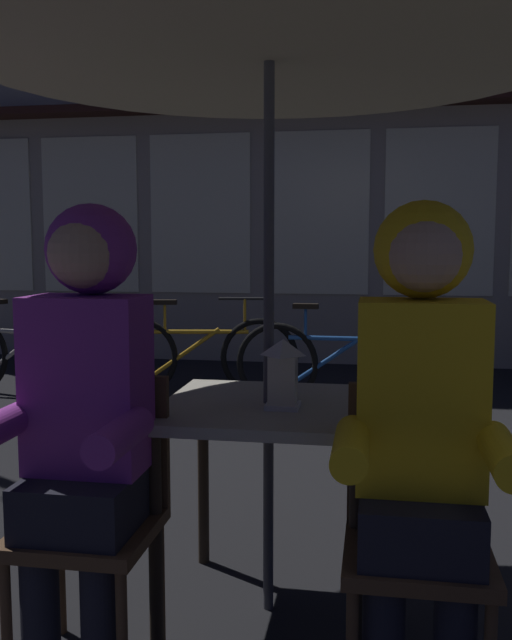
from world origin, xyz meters
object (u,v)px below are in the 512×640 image
person_right_hooded (421,406)px  bicycle_nearest (25,355)px  bicycle_third (341,363)px  patio_umbrella (269,1)px  cafe_table (269,432)px  lantern (283,372)px  person_left_hooded (85,393)px  chair_left (95,504)px  chair_right (416,525)px  bicycle_second (199,355)px

person_right_hooded → bicycle_nearest: person_right_hooded is taller
bicycle_nearest → bicycle_third: same height
patio_umbrella → bicycle_third: 3.56m
cafe_table → bicycle_nearest: bearing=129.4°
bicycle_third → lantern: bearing=-90.8°
person_left_hooded → bicycle_third: person_left_hooded is taller
chair_left → chair_right: same height
bicycle_nearest → bicycle_second: 1.47m
person_left_hooded → chair_left: bearing=90.0°
chair_right → bicycle_second: chair_right is taller
lantern → person_left_hooded: 0.65m
chair_right → person_right_hooded: size_ratio=0.62×
patio_umbrella → bicycle_third: bearing=88.1°
chair_right → bicycle_third: bearing=96.2°
bicycle_second → chair_right: bearing=-66.9°
person_right_hooded → bicycle_second: person_right_hooded is taller
chair_left → person_left_hooded: (-0.00, -0.06, 0.36)m
bicycle_second → patio_umbrella: bearing=-71.7°
chair_left → patio_umbrella: bearing=37.5°
chair_left → bicycle_third: 3.54m
cafe_table → chair_right: (0.48, -0.37, -0.15)m
bicycle_second → bicycle_third: same height
lantern → chair_right: size_ratio=0.27×
bicycle_nearest → bicycle_second: size_ratio=1.00×
cafe_table → lantern: 0.24m
chair_right → bicycle_nearest: size_ratio=0.52×
lantern → person_left_hooded: bearing=-146.5°
patio_umbrella → bicycle_second: (-1.10, 3.34, -1.71)m
lantern → chair_left: size_ratio=0.27×
lantern → chair_right: bearing=-35.3°
person_left_hooded → cafe_table: bearing=41.6°
cafe_table → chair_left: bearing=-142.5°
lantern → bicycle_nearest: 4.13m
cafe_table → bicycle_nearest: 4.02m
chair_left → person_right_hooded: bearing=-3.4°
lantern → cafe_table: bearing=129.8°
chair_left → person_right_hooded: 1.03m
cafe_table → bicycle_second: bicycle_second is taller
person_right_hooded → chair_left: bearing=176.6°
person_right_hooded → patio_umbrella: bearing=138.4°
person_left_hooded → bicycle_nearest: (-2.07, 3.52, -0.50)m
bicycle_nearest → chair_right: bearing=-48.9°
person_left_hooded → patio_umbrella: bearing=41.6°
lantern → bicycle_second: (-1.16, 3.41, -0.51)m
lantern → bicycle_third: (0.05, 3.19, -0.51)m
chair_left → person_right_hooded: size_ratio=0.62×
patio_umbrella → chair_left: patio_umbrella is taller
patio_umbrella → bicycle_third: patio_umbrella is taller
lantern → chair_left: 0.72m
patio_umbrella → bicycle_second: 3.91m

